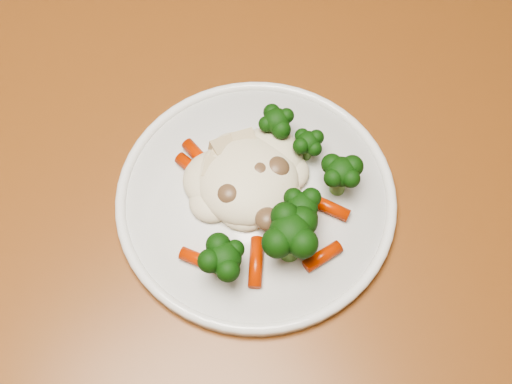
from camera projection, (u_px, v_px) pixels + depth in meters
dining_table at (141, 270)px, 0.70m from camera, size 1.26×1.01×0.75m
plate at (256, 199)px, 0.61m from camera, size 0.26×0.26×0.01m
meal at (266, 191)px, 0.58m from camera, size 0.18×0.18×0.05m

